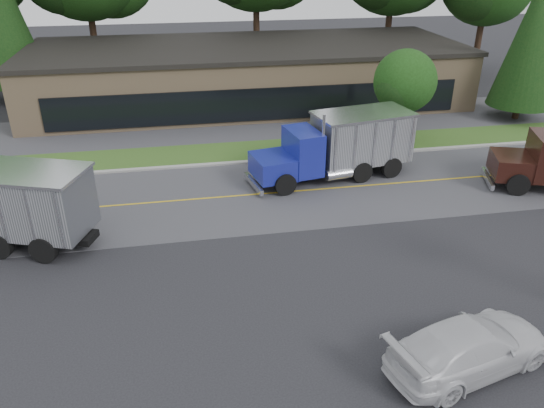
# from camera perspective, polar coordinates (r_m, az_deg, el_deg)

# --- Properties ---
(ground) EXTENTS (140.00, 140.00, 0.00)m
(ground) POSITION_cam_1_polar(r_m,az_deg,el_deg) (18.89, 2.57, -10.73)
(ground) COLOR #2E2E33
(ground) RESTS_ON ground
(road) EXTENTS (60.00, 8.00, 0.02)m
(road) POSITION_cam_1_polar(r_m,az_deg,el_deg) (26.46, -1.72, 1.02)
(road) COLOR #545459
(road) RESTS_ON ground
(center_line) EXTENTS (60.00, 0.12, 0.01)m
(center_line) POSITION_cam_1_polar(r_m,az_deg,el_deg) (26.46, -1.72, 1.02)
(center_line) COLOR gold
(center_line) RESTS_ON ground
(curb) EXTENTS (60.00, 0.30, 0.12)m
(curb) POSITION_cam_1_polar(r_m,az_deg,el_deg) (30.27, -2.96, 4.42)
(curb) COLOR #9E9E99
(curb) RESTS_ON ground
(grass_verge) EXTENTS (60.00, 3.40, 0.03)m
(grass_verge) POSITION_cam_1_polar(r_m,az_deg,el_deg) (31.93, -3.40, 5.62)
(grass_verge) COLOR #33541C
(grass_verge) RESTS_ON ground
(far_parking) EXTENTS (60.00, 7.00, 0.02)m
(far_parking) POSITION_cam_1_polar(r_m,az_deg,el_deg) (36.61, -4.41, 8.39)
(far_parking) COLOR #545459
(far_parking) RESTS_ON ground
(strip_mall) EXTENTS (32.00, 12.00, 4.00)m
(strip_mall) POSITION_cam_1_polar(r_m,az_deg,el_deg) (42.04, -2.67, 13.69)
(strip_mall) COLOR tan
(strip_mall) RESTS_ON ground
(evergreen_right) EXTENTS (4.35, 4.35, 9.89)m
(evergreen_right) POSITION_cam_1_polar(r_m,az_deg,el_deg) (40.64, 26.14, 15.62)
(evergreen_right) COLOR #382619
(evergreen_right) RESTS_ON ground
(tree_verge) EXTENTS (3.99, 3.76, 5.69)m
(tree_verge) POSITION_cam_1_polar(r_m,az_deg,el_deg) (33.53, 14.15, 12.40)
(tree_verge) COLOR #382619
(tree_verge) RESTS_ON ground
(dump_truck_blue) EXTENTS (8.85, 4.05, 3.36)m
(dump_truck_blue) POSITION_cam_1_polar(r_m,az_deg,el_deg) (28.16, 7.49, 6.42)
(dump_truck_blue) COLOR black
(dump_truck_blue) RESTS_ON ground
(rally_car) EXTENTS (5.69, 3.44, 1.54)m
(rally_car) POSITION_cam_1_polar(r_m,az_deg,el_deg) (17.10, 20.54, -14.14)
(rally_car) COLOR silver
(rally_car) RESTS_ON ground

